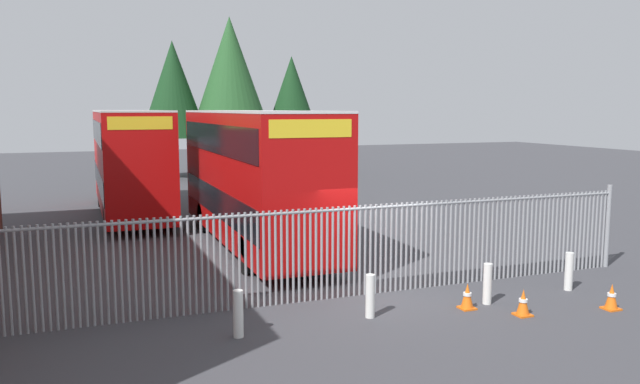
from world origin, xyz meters
TOP-DOWN VIEW (x-y plane):
  - ground_plane at (0.00, 8.00)m, footprint 100.00×100.00m
  - palisade_fence at (-0.73, 0.00)m, footprint 16.00×0.14m
  - double_decker_bus_near_gate at (-1.44, 6.26)m, footprint 2.54×10.81m
  - double_decker_bus_behind_fence_left at (-4.71, 13.98)m, footprint 2.54×10.81m
  - bollard_near_left at (-3.92, -1.70)m, footprint 0.20×0.20m
  - bollard_center_front at (-0.99, -1.57)m, footprint 0.20×0.20m
  - bollard_near_right at (1.94, -1.68)m, footprint 0.20×0.20m
  - bollard_far_right at (4.50, -1.47)m, footprint 0.20×0.20m
  - traffic_cone_by_gate at (1.30, -1.83)m, footprint 0.34×0.34m
  - traffic_cone_mid_forecourt at (2.16, -2.66)m, footprint 0.34×0.34m
  - traffic_cone_near_kerb at (4.29, -3.03)m, footprint 0.34×0.34m
  - tree_tall_back at (2.80, 27.53)m, footprint 5.40×5.40m
  - tree_short_side at (7.41, 28.70)m, footprint 3.69×3.69m
  - tree_mid_row at (-0.79, 28.26)m, footprint 4.33×4.33m

SIDE VIEW (x-z plane):
  - ground_plane at x=0.00m, z-range 0.00..0.00m
  - traffic_cone_by_gate at x=1.30m, z-range -0.01..0.58m
  - traffic_cone_mid_forecourt at x=2.16m, z-range -0.01..0.58m
  - traffic_cone_near_kerb at x=4.29m, z-range -0.01..0.58m
  - bollard_near_left at x=-3.92m, z-range 0.00..0.95m
  - bollard_center_front at x=-0.99m, z-range 0.00..0.95m
  - bollard_near_right at x=1.94m, z-range 0.00..0.95m
  - bollard_far_right at x=4.50m, z-range 0.00..0.95m
  - palisade_fence at x=-0.73m, z-range 0.01..2.36m
  - double_decker_bus_near_gate at x=-1.44m, z-range 0.21..4.63m
  - double_decker_bus_behind_fence_left at x=-4.71m, z-range 0.21..4.63m
  - tree_short_side at x=7.41m, z-range 1.41..9.55m
  - tree_mid_row at x=-0.79m, z-range 1.31..10.15m
  - tree_tall_back at x=2.80m, z-range 1.34..11.76m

